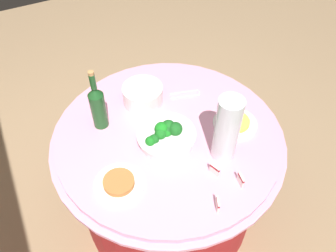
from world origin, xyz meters
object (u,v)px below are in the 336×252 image
wine_bottle (98,106)px  food_plate_fried_egg (235,123)px  serving_tongs (186,94)px  plate_stack (143,95)px  broccoli_bowl (166,135)px  label_placard_mid (241,180)px  decorative_fruit_vase (227,131)px  label_placard_front (217,204)px  food_plate_peanuts (119,183)px  label_placard_rear (215,170)px

wine_bottle → food_plate_fried_egg: bearing=-116.4°
serving_tongs → plate_stack: bearing=77.2°
broccoli_bowl → plate_stack: 0.30m
serving_tongs → label_placard_mid: 0.60m
decorative_fruit_vase → label_placard_front: (-0.23, 0.17, -0.13)m
decorative_fruit_vase → food_plate_fried_egg: (0.13, -0.15, -0.15)m
broccoli_bowl → wine_bottle: 0.35m
plate_stack → decorative_fruit_vase: (-0.48, -0.19, 0.11)m
food_plate_peanuts → label_placard_rear: size_ratio=4.00×
serving_tongs → label_placard_mid: (-0.60, 0.06, 0.03)m
broccoli_bowl → food_plate_fried_egg: bearing=-98.5°
serving_tongs → label_placard_rear: (-0.51, 0.13, 0.03)m
plate_stack → label_placard_front: (-0.71, -0.02, -0.02)m
food_plate_peanuts → plate_stack: bearing=-35.0°
wine_bottle → label_placard_mid: 0.74m
serving_tongs → food_plate_peanuts: food_plate_peanuts is taller
label_placard_mid → wine_bottle: bearing=35.3°
broccoli_bowl → label_placard_mid: broccoli_bowl is taller
serving_tongs → label_placard_mid: size_ratio=3.03×
serving_tongs → label_placard_mid: bearing=174.5°
label_placard_front → wine_bottle: bearing=22.6°
label_placard_rear → plate_stack: bearing=9.9°
plate_stack → label_placard_mid: bearing=-165.3°
plate_stack → food_plate_peanuts: bearing=145.0°
label_placard_front → label_placard_mid: bearing=-69.9°
plate_stack → label_placard_front: 0.71m
broccoli_bowl → food_plate_fried_egg: 0.36m
decorative_fruit_vase → plate_stack: bearing=21.7°
label_placard_front → label_placard_mid: (0.06, -0.15, 0.00)m
wine_bottle → label_placard_front: (-0.65, -0.27, -0.10)m
food_plate_peanuts → label_placard_mid: 0.52m
wine_bottle → food_plate_peanuts: size_ratio=1.53×
serving_tongs → food_plate_peanuts: (-0.38, 0.53, 0.01)m
decorative_fruit_vase → label_placard_mid: bearing=173.4°
plate_stack → broccoli_bowl: bearing=177.6°
food_plate_fried_egg → label_placard_rear: (-0.21, 0.25, 0.02)m
food_plate_fried_egg → food_plate_peanuts: food_plate_peanuts is taller
plate_stack → decorative_fruit_vase: bearing=-158.3°
wine_bottle → serving_tongs: wine_bottle is taller
broccoli_bowl → wine_bottle: bearing=44.6°
food_plate_fried_egg → label_placard_rear: bearing=130.0°
label_placard_mid → decorative_fruit_vase: bearing=-6.6°
broccoli_bowl → label_placard_mid: bearing=-152.6°
food_plate_fried_egg → label_placard_mid: 0.35m
broccoli_bowl → food_plate_peanuts: size_ratio=1.27×
decorative_fruit_vase → food_plate_peanuts: size_ratio=1.55×
decorative_fruit_vase → label_placard_mid: 0.22m
label_placard_front → plate_stack: bearing=1.6°
broccoli_bowl → label_placard_mid: 0.40m
plate_stack → food_plate_fried_egg: size_ratio=0.95×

